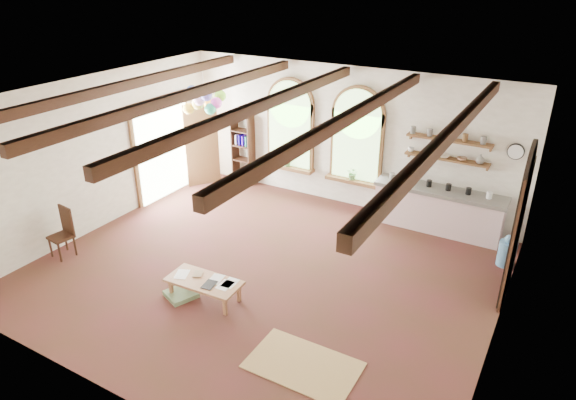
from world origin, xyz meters
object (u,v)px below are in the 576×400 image
Objects in this scene: kitchen_counter at (438,209)px; side_chair at (63,242)px; balloon_cluster at (204,100)px; coffee_table at (204,282)px.

kitchen_counter is 2.70× the size of side_chair.
kitchen_counter is 2.31× the size of balloon_cluster.
balloon_cluster reaches higher than side_chair.
side_chair is (-5.95, -4.65, -0.19)m from kitchen_counter.
coffee_table is 4.83m from balloon_cluster.
balloon_cluster is at bearing -170.37° from kitchen_counter.
coffee_table is at bearing -121.43° from kitchen_counter.
kitchen_counter is 2.07× the size of coffee_table.
coffee_table is (-2.70, -4.42, -0.16)m from kitchen_counter.
balloon_cluster is at bearing 80.30° from side_chair.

